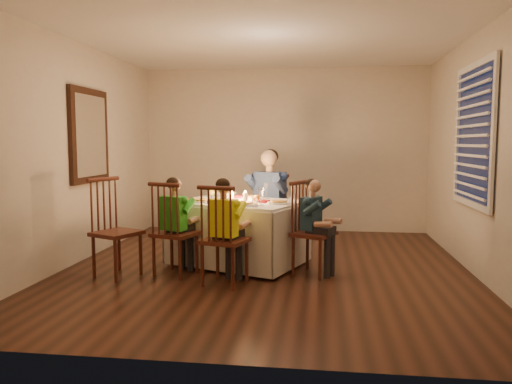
# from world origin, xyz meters

# --- Properties ---
(ground) EXTENTS (5.00, 5.00, 0.00)m
(ground) POSITION_xyz_m (0.00, 0.00, 0.00)
(ground) COLOR black
(ground) RESTS_ON ground
(wall_left) EXTENTS (0.02, 5.00, 2.60)m
(wall_left) POSITION_xyz_m (-2.25, 0.00, 1.30)
(wall_left) COLOR beige
(wall_left) RESTS_ON ground
(wall_right) EXTENTS (0.02, 5.00, 2.60)m
(wall_right) POSITION_xyz_m (2.25, 0.00, 1.30)
(wall_right) COLOR beige
(wall_right) RESTS_ON ground
(wall_back) EXTENTS (4.50, 0.02, 2.60)m
(wall_back) POSITION_xyz_m (0.00, 2.50, 1.30)
(wall_back) COLOR beige
(wall_back) RESTS_ON ground
(ceiling) EXTENTS (5.00, 5.00, 0.00)m
(ceiling) POSITION_xyz_m (0.00, 0.00, 2.60)
(ceiling) COLOR white
(ceiling) RESTS_ON wall_back
(dining_table) EXTENTS (1.70, 1.47, 0.71)m
(dining_table) POSITION_xyz_m (-0.35, 0.15, 0.53)
(dining_table) COLOR silver
(dining_table) RESTS_ON ground
(chair_adult) EXTENTS (0.54, 0.53, 1.01)m
(chair_adult) POSITION_xyz_m (-0.07, 0.89, 0.00)
(chair_adult) COLOR #3E1611
(chair_adult) RESTS_ON ground
(chair_near_left) EXTENTS (0.52, 0.51, 1.01)m
(chair_near_left) POSITION_xyz_m (-0.93, -0.42, 0.00)
(chair_near_left) COLOR #3E1611
(chair_near_left) RESTS_ON ground
(chair_near_right) EXTENTS (0.51, 0.50, 1.01)m
(chair_near_right) POSITION_xyz_m (-0.34, -0.71, 0.00)
(chair_near_right) COLOR #3E1611
(chair_near_right) RESTS_ON ground
(chair_end) EXTENTS (0.53, 0.54, 1.01)m
(chair_end) POSITION_xyz_m (0.54, -0.21, 0.00)
(chair_end) COLOR #3E1611
(chair_end) RESTS_ON ground
(chair_extra) EXTENTS (0.56, 0.57, 1.05)m
(chair_extra) POSITION_xyz_m (-1.53, -0.56, 0.00)
(chair_extra) COLOR #3E1611
(chair_extra) RESTS_ON ground
(adult) EXTENTS (0.65, 0.62, 1.33)m
(adult) POSITION_xyz_m (-0.07, 0.89, 0.00)
(adult) COLOR navy
(adult) RESTS_ON ground
(child_green) EXTENTS (0.43, 0.41, 1.06)m
(child_green) POSITION_xyz_m (-0.93, -0.42, 0.00)
(child_green) COLOR green
(child_green) RESTS_ON ground
(child_yellow) EXTENTS (0.43, 0.41, 1.07)m
(child_yellow) POSITION_xyz_m (-0.34, -0.71, 0.00)
(child_yellow) COLOR #F4FB1B
(child_yellow) RESTS_ON ground
(child_teal) EXTENTS (0.42, 0.43, 1.04)m
(child_teal) POSITION_xyz_m (0.54, -0.21, 0.00)
(child_teal) COLOR #1B3345
(child_teal) RESTS_ON ground
(setting_adult) EXTENTS (0.34, 0.34, 0.02)m
(setting_adult) POSITION_xyz_m (-0.22, 0.43, 0.75)
(setting_adult) COLOR white
(setting_adult) RESTS_ON dining_table
(setting_green) EXTENTS (0.34, 0.34, 0.02)m
(setting_green) POSITION_xyz_m (-0.75, 0.01, 0.75)
(setting_green) COLOR white
(setting_green) RESTS_ON dining_table
(setting_yellow) EXTENTS (0.34, 0.34, 0.02)m
(setting_yellow) POSITION_xyz_m (-0.21, -0.21, 0.75)
(setting_yellow) COLOR white
(setting_yellow) RESTS_ON dining_table
(setting_teal) EXTENTS (0.34, 0.34, 0.02)m
(setting_teal) POSITION_xyz_m (0.14, -0.01, 0.75)
(setting_teal) COLOR white
(setting_teal) RESTS_ON dining_table
(candle_left) EXTENTS (0.06, 0.06, 0.10)m
(candle_left) POSITION_xyz_m (-0.44, 0.19, 0.79)
(candle_left) COLOR silver
(candle_left) RESTS_ON dining_table
(candle_right) EXTENTS (0.06, 0.06, 0.10)m
(candle_right) POSITION_xyz_m (-0.26, 0.12, 0.79)
(candle_right) COLOR silver
(candle_right) RESTS_ON dining_table
(squash) EXTENTS (0.09, 0.09, 0.09)m
(squash) POSITION_xyz_m (-0.77, 0.64, 0.79)
(squash) COLOR #FAFE42
(squash) RESTS_ON dining_table
(orange_fruit) EXTENTS (0.08, 0.08, 0.08)m
(orange_fruit) POSITION_xyz_m (-0.12, 0.12, 0.78)
(orange_fruit) COLOR orange
(orange_fruit) RESTS_ON dining_table
(serving_bowl) EXTENTS (0.31, 0.31, 0.06)m
(serving_bowl) POSITION_xyz_m (-0.58, 0.59, 0.77)
(serving_bowl) COLOR white
(serving_bowl) RESTS_ON dining_table
(wall_mirror) EXTENTS (0.06, 0.95, 1.15)m
(wall_mirror) POSITION_xyz_m (-2.22, 0.30, 1.50)
(wall_mirror) COLOR black
(wall_mirror) RESTS_ON wall_left
(window_blinds) EXTENTS (0.07, 1.34, 1.54)m
(window_blinds) POSITION_xyz_m (2.21, 0.10, 1.50)
(window_blinds) COLOR #0D1636
(window_blinds) RESTS_ON wall_right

